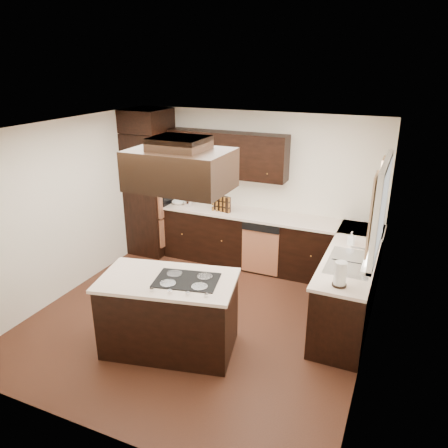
{
  "coord_description": "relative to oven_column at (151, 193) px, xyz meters",
  "views": [
    {
      "loc": [
        2.32,
        -4.48,
        3.24
      ],
      "look_at": [
        0.1,
        0.6,
        1.15
      ],
      "focal_mm": 35.0,
      "sensor_mm": 36.0,
      "label": 1
    }
  ],
  "objects": [
    {
      "name": "floor",
      "position": [
        1.78,
        -1.71,
        -1.07
      ],
      "size": [
        4.2,
        4.2,
        0.02
      ],
      "primitive_type": "cube",
      "color": "brown",
      "rests_on": "ground"
    },
    {
      "name": "ceiling",
      "position": [
        1.78,
        -1.71,
        1.45
      ],
      "size": [
        4.2,
        4.2,
        0.02
      ],
      "primitive_type": "cube",
      "color": "silver",
      "rests_on": "ground"
    },
    {
      "name": "wall_back",
      "position": [
        1.78,
        0.4,
        0.19
      ],
      "size": [
        4.2,
        0.02,
        2.5
      ],
      "primitive_type": "cube",
      "color": "white",
      "rests_on": "ground"
    },
    {
      "name": "wall_front",
      "position": [
        1.78,
        -3.81,
        0.19
      ],
      "size": [
        4.2,
        0.02,
        2.5
      ],
      "primitive_type": "cube",
      "color": "white",
      "rests_on": "ground"
    },
    {
      "name": "wall_left",
      "position": [
        -0.33,
        -1.71,
        0.19
      ],
      "size": [
        0.02,
        4.2,
        2.5
      ],
      "primitive_type": "cube",
      "color": "white",
      "rests_on": "ground"
    },
    {
      "name": "wall_right",
      "position": [
        3.88,
        -1.71,
        0.19
      ],
      "size": [
        0.02,
        4.2,
        2.5
      ],
      "primitive_type": "cube",
      "color": "white",
      "rests_on": "ground"
    },
    {
      "name": "oven_column",
      "position": [
        0.0,
        0.0,
        0.0
      ],
      "size": [
        0.65,
        0.75,
        2.12
      ],
      "primitive_type": "cube",
      "color": "black",
      "rests_on": "floor"
    },
    {
      "name": "wall_oven_face",
      "position": [
        0.35,
        0.0,
        0.06
      ],
      "size": [
        0.05,
        0.62,
        0.78
      ],
      "primitive_type": "cube",
      "color": "#C3754F",
      "rests_on": "oven_column"
    },
    {
      "name": "base_cabinets_back",
      "position": [
        1.81,
        0.09,
        -0.62
      ],
      "size": [
        2.93,
        0.6,
        0.88
      ],
      "primitive_type": "cube",
      "color": "black",
      "rests_on": "floor"
    },
    {
      "name": "base_cabinets_right",
      "position": [
        3.58,
        -0.8,
        -0.62
      ],
      "size": [
        0.6,
        2.4,
        0.88
      ],
      "primitive_type": "cube",
      "color": "black",
      "rests_on": "floor"
    },
    {
      "name": "countertop_back",
      "position": [
        1.81,
        0.08,
        -0.16
      ],
      "size": [
        2.93,
        0.63,
        0.04
      ],
      "primitive_type": "cube",
      "color": "#FDE3CD",
      "rests_on": "base_cabinets_back"
    },
    {
      "name": "countertop_right",
      "position": [
        3.56,
        -0.8,
        -0.16
      ],
      "size": [
        0.63,
        2.4,
        0.04
      ],
      "primitive_type": "cube",
      "color": "#FDE3CD",
      "rests_on": "base_cabinets_right"
    },
    {
      "name": "upper_cabinets",
      "position": [
        1.34,
        0.23,
        0.75
      ],
      "size": [
        2.0,
        0.34,
        0.72
      ],
      "primitive_type": "cube",
      "color": "black",
      "rests_on": "wall_back"
    },
    {
      "name": "dishwasher_front",
      "position": [
        2.1,
        -0.2,
        -0.66
      ],
      "size": [
        0.6,
        0.05,
        0.72
      ],
      "primitive_type": "cube",
      "color": "#C3754F",
      "rests_on": "floor"
    },
    {
      "name": "window_frame",
      "position": [
        3.85,
        -1.16,
        0.59
      ],
      "size": [
        0.06,
        1.32,
        1.12
      ],
      "primitive_type": "cube",
      "color": "white",
      "rests_on": "wall_right"
    },
    {
      "name": "window_pane",
      "position": [
        3.87,
        -1.16,
        0.59
      ],
      "size": [
        0.0,
        1.2,
        1.0
      ],
      "primitive_type": "cube",
      "color": "white",
      "rests_on": "wall_right"
    },
    {
      "name": "curtain_left",
      "position": [
        3.79,
        -1.57,
        0.64
      ],
      "size": [
        0.02,
        0.34,
        0.9
      ],
      "primitive_type": "cube",
      "color": "beige",
      "rests_on": "wall_right"
    },
    {
      "name": "curtain_right",
      "position": [
        3.79,
        -0.74,
        0.64
      ],
      "size": [
        0.02,
        0.34,
        0.9
      ],
      "primitive_type": "cube",
      "color": "beige",
      "rests_on": "wall_right"
    },
    {
      "name": "sink_rim",
      "position": [
        3.58,
        -1.16,
        -0.14
      ],
      "size": [
        0.52,
        0.84,
        0.01
      ],
      "primitive_type": "cube",
      "color": "silver",
      "rests_on": "countertop_right"
    },
    {
      "name": "island",
      "position": [
        1.75,
        -2.41,
        -0.62
      ],
      "size": [
        1.63,
        1.11,
        0.88
      ],
      "primitive_type": "cube",
      "rotation": [
        0.0,
        0.0,
        0.21
      ],
      "color": "black",
      "rests_on": "floor"
    },
    {
      "name": "island_top",
      "position": [
        1.75,
        -2.41,
        -0.16
      ],
      "size": [
        1.69,
        1.17,
        0.04
      ],
      "primitive_type": "cube",
      "rotation": [
        0.0,
        0.0,
        0.21
      ],
      "color": "#FDE3CD",
      "rests_on": "island"
    },
    {
      "name": "cooktop",
      "position": [
        1.97,
        -2.37,
        -0.13
      ],
      "size": [
        0.79,
        0.61,
        0.01
      ],
      "primitive_type": "cube",
      "rotation": [
        0.0,
        0.0,
        0.21
      ],
      "color": "black",
      "rests_on": "island_top"
    },
    {
      "name": "range_hood",
      "position": [
        1.88,
        -2.25,
        1.1
      ],
      "size": [
        1.05,
        0.72,
        0.42
      ],
      "primitive_type": "cube",
      "color": "black",
      "rests_on": "ceiling"
    },
    {
      "name": "hood_duct",
      "position": [
        1.88,
        -2.25,
        1.38
      ],
      "size": [
        0.55,
        0.5,
        0.13
      ],
      "primitive_type": "cube",
      "color": "black",
      "rests_on": "ceiling"
    },
    {
      "name": "blender_base",
      "position": [
        0.73,
        0.01,
        -0.09
      ],
      "size": [
        0.15,
        0.15,
        0.1
      ],
      "primitive_type": "cylinder",
      "color": "silver",
      "rests_on": "countertop_back"
    },
    {
      "name": "blender_pitcher",
      "position": [
        0.73,
        0.01,
        0.09
      ],
      "size": [
        0.13,
        0.13,
        0.26
      ],
      "primitive_type": "cone",
      "color": "silver",
      "rests_on": "blender_base"
    },
    {
      "name": "spice_rack",
      "position": [
        1.36,
        -0.0,
        -0.01
      ],
      "size": [
        0.32,
        0.16,
        0.26
      ],
      "primitive_type": "cube",
      "rotation": [
        0.0,
        0.0,
        -0.29
      ],
      "color": "black",
      "rests_on": "countertop_back"
    },
    {
      "name": "mixing_bowl",
      "position": [
        0.53,
        0.03,
        -0.11
      ],
      "size": [
        0.27,
        0.27,
        0.06
      ],
      "primitive_type": "imported",
      "rotation": [
        0.0,
        0.0,
        0.24
      ],
      "color": "white",
      "rests_on": "countertop_back"
    },
    {
      "name": "soap_bottle",
      "position": [
        3.5,
        -0.59,
        -0.05
      ],
      "size": [
        0.1,
        0.1,
        0.19
      ],
      "primitive_type": "imported",
      "rotation": [
        0.0,
        0.0,
        -0.2
      ],
      "color": "white",
      "rests_on": "countertop_right"
    },
    {
      "name": "paper_towel",
      "position": [
        3.56,
        -1.81,
        0.0
      ],
      "size": [
        0.16,
        0.16,
        0.29
      ],
      "primitive_type": "cylinder",
      "rotation": [
        0.0,
        0.0,
        0.2
      ],
      "color": "white",
      "rests_on": "countertop_right"
    }
  ]
}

